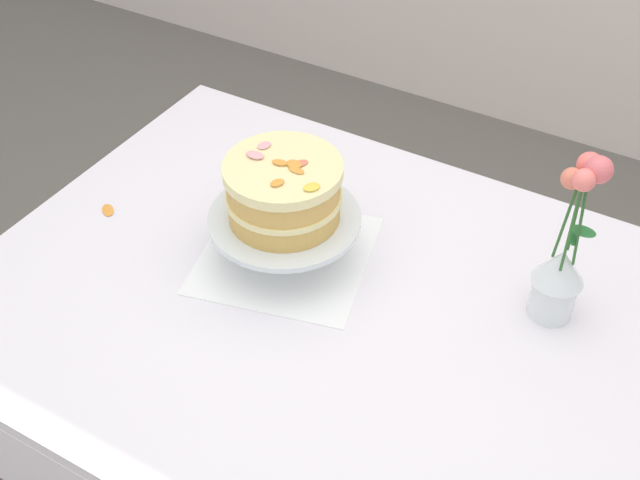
# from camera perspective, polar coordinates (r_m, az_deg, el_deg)

# --- Properties ---
(dining_table) EXTENTS (1.40, 1.00, 0.74)m
(dining_table) POSITION_cam_1_polar(r_m,az_deg,el_deg) (1.58, 1.46, -7.35)
(dining_table) COLOR white
(dining_table) RESTS_ON ground
(linen_napkin) EXTENTS (0.39, 0.39, 0.00)m
(linen_napkin) POSITION_cam_1_polar(r_m,az_deg,el_deg) (1.62, -2.35, -1.03)
(linen_napkin) COLOR white
(linen_napkin) RESTS_ON dining_table
(cake_stand) EXTENTS (0.29, 0.29, 0.10)m
(cake_stand) POSITION_cam_1_polar(r_m,az_deg,el_deg) (1.57, -2.43, 1.17)
(cake_stand) COLOR silver
(cake_stand) RESTS_ON linen_napkin
(layer_cake) EXTENTS (0.22, 0.22, 0.13)m
(layer_cake) POSITION_cam_1_polar(r_m,az_deg,el_deg) (1.52, -2.52, 3.39)
(layer_cake) COLOR tan
(layer_cake) RESTS_ON cake_stand
(flower_vase) EXTENTS (0.09, 0.10, 0.35)m
(flower_vase) POSITION_cam_1_polar(r_m,az_deg,el_deg) (1.48, 16.32, -1.36)
(flower_vase) COLOR silver
(flower_vase) RESTS_ON dining_table
(loose_petal_0) EXTENTS (0.05, 0.04, 0.00)m
(loose_petal_0) POSITION_cam_1_polar(r_m,az_deg,el_deg) (1.78, -14.35, 2.00)
(loose_petal_0) COLOR orange
(loose_petal_0) RESTS_ON dining_table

